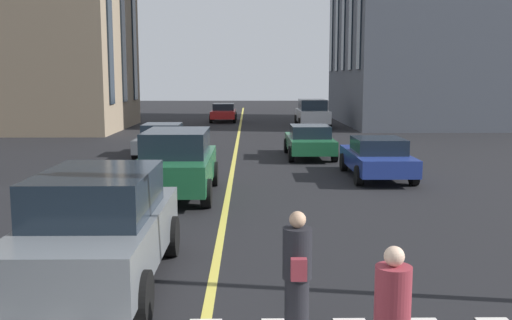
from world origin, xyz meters
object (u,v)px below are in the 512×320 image
Objects in this scene: car_green_parked_b at (309,141)px; car_green_parked_a at (177,162)px; car_grey_far at (99,227)px; car_red_mid at (224,112)px; car_grey_near at (162,140)px; car_blue_trailing at (377,157)px; car_silver_oncoming at (312,113)px; pedestrian_near at (297,274)px.

car_green_parked_a is (-8.06, 4.60, 0.27)m from car_green_parked_b.
car_grey_far is (-15.27, 4.98, 0.27)m from car_green_parked_b.
car_grey_far reaches higher than car_red_mid.
car_green_parked_b is 6.34m from car_grey_near.
car_silver_oncoming reaches higher than car_blue_trailing.
car_grey_far reaches higher than car_blue_trailing.
car_grey_far is (-10.12, 6.72, 0.27)m from car_blue_trailing.
car_blue_trailing is at bearing -125.47° from car_grey_near.
car_green_parked_b is 9.28m from car_green_parked_a.
car_grey_far is (-15.86, -1.33, 0.27)m from car_grey_near.
car_silver_oncoming reaches higher than pedestrian_near.
car_grey_near is 16.44m from car_silver_oncoming.
car_green_parked_a is (-8.64, -1.71, 0.27)m from car_grey_near.
car_grey_far reaches higher than car_grey_near.
car_green_parked_b is 1.00× the size of car_grey_near.
car_green_parked_b is at bearing -6.44° from pedestrian_near.
car_silver_oncoming is 2.81× the size of pedestrian_near.
pedestrian_near is at bearing -176.10° from car_red_mid.
car_green_parked_a is at bearing 114.67° from car_blue_trailing.
car_green_parked_b is 20.66m from car_red_mid.
car_grey_far is at bearing 167.46° from car_silver_oncoming.
car_red_mid is at bearing -0.79° from car_grey_far.
car_grey_near is at bearing 11.16° from car_green_parked_a.
car_green_parked_a reaches higher than car_red_mid.
car_green_parked_a is (7.21, -0.38, 0.00)m from car_grey_far.
car_green_parked_b and car_grey_near have the same top height.
car_green_parked_a reaches higher than car_green_parked_b.
car_grey_near is at bearing 150.70° from car_silver_oncoming.
car_silver_oncoming is at bearing -6.53° from pedestrian_near.
car_blue_trailing is 2.64× the size of pedestrian_near.
car_blue_trailing is at bearing -16.95° from pedestrian_near.
pedestrian_near is (-1.94, -3.04, -0.13)m from car_grey_far.
car_silver_oncoming is (22.98, -6.34, 0.00)m from car_green_parked_a.
pedestrian_near is at bearing 163.05° from car_blue_trailing.
pedestrian_near is at bearing -163.78° from car_green_parked_a.
car_green_parked_a is 1.00× the size of car_silver_oncoming.
car_silver_oncoming is (14.92, -1.73, 0.27)m from car_green_parked_b.
car_grey_far and car_green_parked_a have the same top height.
car_red_mid is at bearing 3.90° from pedestrian_near.
car_blue_trailing is (-5.73, -8.04, 0.00)m from car_grey_near.
car_silver_oncoming is at bearing -6.63° from car_green_parked_b.
car_green_parked_b is at bearing 173.37° from car_silver_oncoming.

